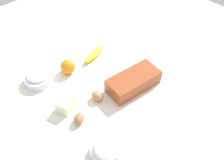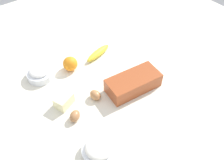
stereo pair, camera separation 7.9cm
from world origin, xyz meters
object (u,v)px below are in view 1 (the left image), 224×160
object	(u,v)px
loaf_pan	(133,81)
butter_block	(66,104)
orange_fruit	(68,67)
sugar_bowl	(38,78)
egg_near_butter	(97,96)
banana	(94,54)
egg_beside_bowl	(79,119)
flour_bowl	(108,150)

from	to	relation	value
loaf_pan	butter_block	xyz separation A→B (m)	(-0.34, 0.13, -0.01)
loaf_pan	orange_fruit	xyz separation A→B (m)	(-0.18, 0.33, -0.00)
loaf_pan	butter_block	world-z (taller)	loaf_pan
sugar_bowl	egg_near_butter	xyz separation A→B (m)	(0.15, -0.31, -0.01)
sugar_bowl	orange_fruit	bearing A→B (deg)	-16.38
banana	orange_fruit	xyz separation A→B (m)	(-0.19, -0.00, 0.02)
banana	loaf_pan	bearing A→B (deg)	-91.64
butter_block	egg_beside_bowl	world-z (taller)	butter_block
egg_beside_bowl	banana	bearing A→B (deg)	40.98
loaf_pan	egg_beside_bowl	size ratio (longest dim) A/B	4.65
butter_block	egg_beside_bowl	bearing A→B (deg)	-92.04
flour_bowl	orange_fruit	distance (m)	0.54
flour_bowl	butter_block	world-z (taller)	flour_bowl
loaf_pan	sugar_bowl	world-z (taller)	loaf_pan
orange_fruit	egg_near_butter	xyz separation A→B (m)	(-0.01, -0.26, -0.02)
egg_beside_bowl	loaf_pan	bearing A→B (deg)	-3.49
loaf_pan	sugar_bowl	bearing A→B (deg)	139.54
orange_fruit	sugar_bowl	bearing A→B (deg)	163.62
flour_bowl	egg_beside_bowl	distance (m)	0.21
banana	butter_block	distance (m)	0.40
loaf_pan	banana	size ratio (longest dim) A/B	1.54
egg_near_butter	egg_beside_bowl	distance (m)	0.15
orange_fruit	butter_block	bearing A→B (deg)	-128.04
banana	butter_block	world-z (taller)	butter_block
loaf_pan	egg_near_butter	bearing A→B (deg)	168.33
loaf_pan	orange_fruit	size ratio (longest dim) A/B	3.58
flour_bowl	egg_near_butter	size ratio (longest dim) A/B	2.30
loaf_pan	orange_fruit	distance (m)	0.37
loaf_pan	egg_near_butter	xyz separation A→B (m)	(-0.19, 0.07, -0.02)
loaf_pan	egg_near_butter	world-z (taller)	loaf_pan
sugar_bowl	butter_block	distance (m)	0.25
orange_fruit	butter_block	xyz separation A→B (m)	(-0.16, -0.20, -0.01)
banana	egg_near_butter	distance (m)	0.33
sugar_bowl	loaf_pan	bearing A→B (deg)	-47.31
butter_block	egg_near_butter	size ratio (longest dim) A/B	1.42
banana	egg_near_butter	size ratio (longest dim) A/B	2.99
orange_fruit	egg_near_butter	size ratio (longest dim) A/B	1.29
egg_near_butter	sugar_bowl	bearing A→B (deg)	115.96
sugar_bowl	banana	size ratio (longest dim) A/B	0.77
banana	flour_bowl	bearing A→B (deg)	-125.17
loaf_pan	banana	xyz separation A→B (m)	(0.01, 0.33, -0.02)
loaf_pan	flour_bowl	size ratio (longest dim) A/B	2.01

